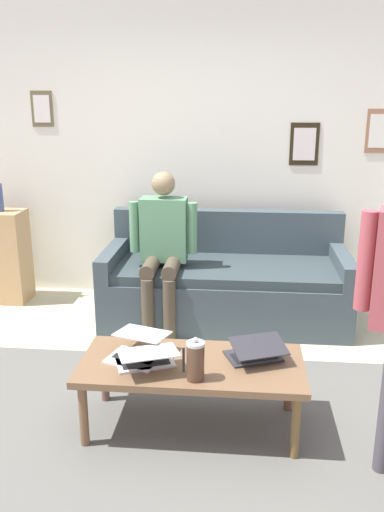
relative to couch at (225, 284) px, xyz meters
name	(u,v)px	position (x,y,z in m)	size (l,w,h in m)	color
ground_plane	(172,420)	(0.26, 1.60, -0.30)	(7.68, 7.68, 0.00)	#B5B18F
area_rug	(190,436)	(0.13, 1.75, -0.30)	(3.20, 1.96, 0.01)	#575650
back_wall	(202,153)	(0.26, -0.60, 1.05)	(7.04, 0.11, 2.70)	silver
couch	(225,284)	(0.00, 0.00, 0.00)	(2.04, 0.89, 0.88)	#38454B
coffee_table	(192,369)	(0.13, 1.65, 0.07)	(1.26, 0.58, 0.42)	brown
laptop_left	(255,353)	(-0.22, 1.58, 0.15)	(0.38, 0.37, 0.14)	#28282D
laptop_center	(146,358)	(0.38, 1.71, 0.16)	(0.41, 0.43, 0.13)	silver
laptop_right	(137,350)	(0.45, 1.61, 0.16)	(0.37, 0.39, 0.13)	silver
french_press	(195,361)	(0.10, 1.84, 0.22)	(0.12, 0.10, 0.24)	#4C3323
side_shelf	(4,256)	(2.06, -0.22, 0.12)	(0.42, 0.32, 0.85)	tan
person_seated	(163,242)	(0.50, 0.23, 0.42)	(0.55, 0.51, 1.28)	#483E2F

